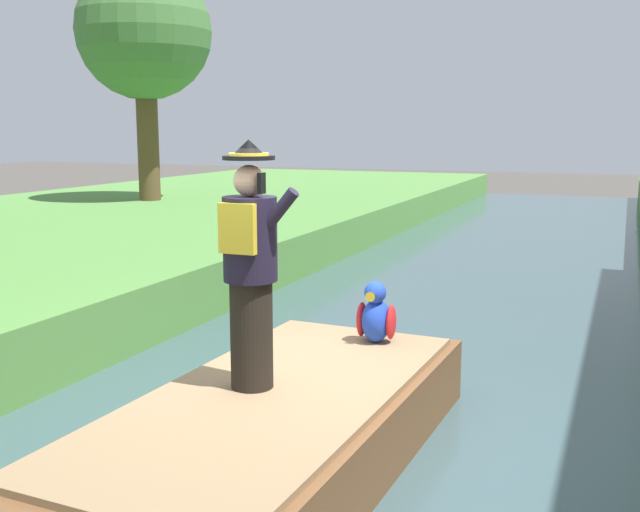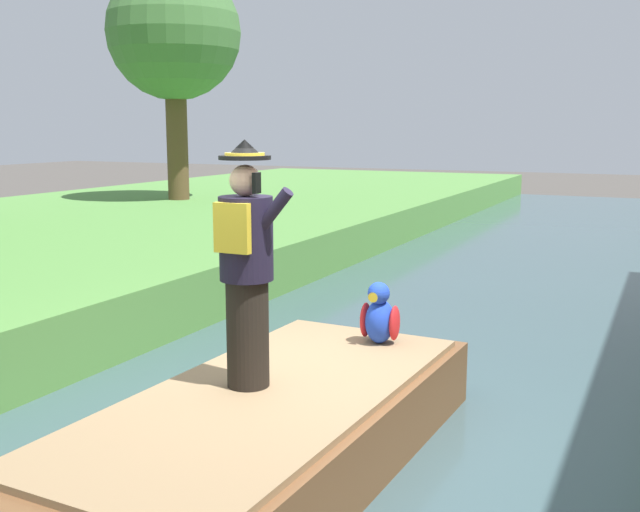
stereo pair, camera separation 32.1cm
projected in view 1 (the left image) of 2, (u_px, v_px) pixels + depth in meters
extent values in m
plane|color=#4C4742|center=(305.00, 451.00, 6.20)|extent=(80.00, 80.00, 0.00)
cube|color=#3D565B|center=(305.00, 445.00, 6.19)|extent=(5.41, 48.00, 0.10)
cube|color=brown|center=(273.00, 434.00, 5.60)|extent=(1.96, 4.27, 0.56)
cube|color=#997A56|center=(273.00, 396.00, 5.55)|extent=(1.80, 3.93, 0.05)
cylinder|color=black|center=(252.00, 334.00, 5.60)|extent=(0.32, 0.32, 0.82)
cylinder|color=black|center=(250.00, 239.00, 5.47)|extent=(0.40, 0.40, 0.62)
cube|color=gold|center=(237.00, 229.00, 5.28)|extent=(0.28, 0.06, 0.36)
sphere|color=#DBA884|center=(249.00, 181.00, 5.40)|extent=(0.23, 0.23, 0.23)
cylinder|color=black|center=(249.00, 158.00, 5.37)|extent=(0.38, 0.38, 0.03)
cone|color=black|center=(249.00, 148.00, 5.36)|extent=(0.26, 0.26, 0.12)
cylinder|color=gold|center=(249.00, 154.00, 5.37)|extent=(0.29, 0.29, 0.02)
cylinder|color=black|center=(275.00, 216.00, 5.32)|extent=(0.38, 0.09, 0.43)
cube|color=black|center=(261.00, 183.00, 5.30)|extent=(0.03, 0.08, 0.15)
ellipsoid|color=blue|center=(376.00, 321.00, 6.81)|extent=(0.26, 0.32, 0.40)
sphere|color=blue|center=(375.00, 292.00, 6.73)|extent=(0.20, 0.20, 0.20)
cone|color=yellow|center=(372.00, 296.00, 6.64)|extent=(0.09, 0.09, 0.09)
ellipsoid|color=red|center=(362.00, 319.00, 6.86)|extent=(0.08, 0.20, 0.32)
ellipsoid|color=red|center=(391.00, 322.00, 6.76)|extent=(0.08, 0.20, 0.32)
cylinder|color=brown|center=(148.00, 141.00, 18.41)|extent=(0.52, 0.52, 2.92)
sphere|color=#47753C|center=(144.00, 31.00, 17.96)|extent=(3.25, 3.25, 3.25)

